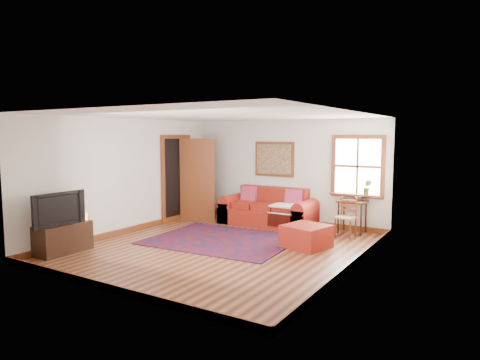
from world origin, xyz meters
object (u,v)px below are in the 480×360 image
Objects in this scene: side_table at (352,206)px; ladder_back_chair at (347,216)px; media_cabinet at (63,238)px; red_leather_sofa at (268,213)px; red_ottoman at (306,236)px.

side_table is 0.40m from ladder_back_chair.
media_cabinet is (-3.98, -3.96, -0.17)m from ladder_back_chair.
red_leather_sofa is 2.73× the size of ladder_back_chair.
red_leather_sofa is 2.16m from red_ottoman.
side_table is at bearing 89.10° from ladder_back_chair.
red_ottoman is (1.58, -1.46, -0.08)m from red_leather_sofa.
ladder_back_chair is (0.37, 1.29, 0.23)m from red_ottoman.
red_leather_sofa reaches higher than ladder_back_chair.
ladder_back_chair is at bearing -90.90° from side_table.
red_ottoman is 0.91× the size of ladder_back_chair.
red_ottoman is 0.77× the size of media_cabinet.
media_cabinet is (-2.03, -4.13, -0.02)m from red_leather_sofa.
media_cabinet reaches higher than red_ottoman.
ladder_back_chair reaches higher than media_cabinet.
media_cabinet is at bearing -132.64° from side_table.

